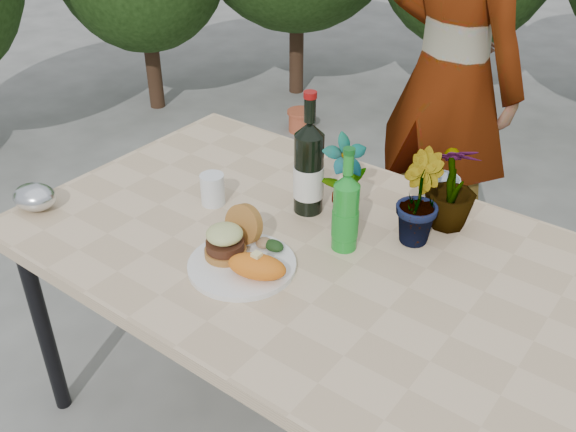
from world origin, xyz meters
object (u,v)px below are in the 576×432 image
Objects in this scene: wine_bottle at (309,169)px; patio_table at (305,261)px; person at (450,77)px; dinner_plate at (242,265)px.

patio_table is at bearing -58.17° from wine_bottle.
person reaches higher than patio_table.
person reaches higher than wine_bottle.
dinner_plate is 1.29m from person.
wine_bottle is at bearing 105.33° from person.
wine_bottle is 0.96m from person.
person is at bearing 95.77° from patio_table.
patio_table is 0.21m from dinner_plate.
wine_bottle is at bearing 123.61° from patio_table.
patio_table is 5.71× the size of dinner_plate.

